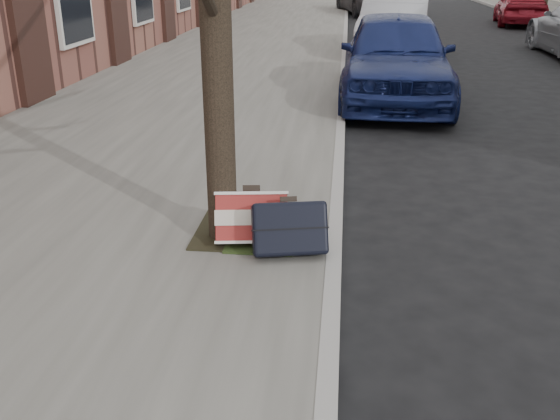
# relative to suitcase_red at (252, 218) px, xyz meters

# --- Properties ---
(ground) EXTENTS (120.00, 120.00, 0.00)m
(ground) POSITION_rel_suitcase_red_xyz_m (1.92, -0.98, -0.34)
(ground) COLOR black
(ground) RESTS_ON ground
(near_sidewalk) EXTENTS (5.00, 70.00, 0.12)m
(near_sidewalk) POSITION_rel_suitcase_red_xyz_m (-1.78, 14.02, -0.28)
(near_sidewalk) COLOR gray
(near_sidewalk) RESTS_ON ground
(dirt_patch) EXTENTS (0.85, 0.85, 0.02)m
(dirt_patch) POSITION_rel_suitcase_red_xyz_m (-0.08, 0.22, -0.21)
(dirt_patch) COLOR black
(dirt_patch) RESTS_ON near_sidewalk
(suitcase_red) EXTENTS (0.61, 0.39, 0.44)m
(suitcase_red) POSITION_rel_suitcase_red_xyz_m (0.00, 0.00, 0.00)
(suitcase_red) COLOR maroon
(suitcase_red) RESTS_ON near_sidewalk
(suitcase_navy) EXTENTS (0.64, 0.45, 0.45)m
(suitcase_navy) POSITION_rel_suitcase_red_xyz_m (0.32, -0.18, 0.01)
(suitcase_navy) COLOR black
(suitcase_navy) RESTS_ON near_sidewalk
(car_near_front) EXTENTS (1.91, 4.47, 1.50)m
(car_near_front) POSITION_rel_suitcase_red_xyz_m (1.53, 6.13, 0.41)
(car_near_front) COLOR #141E51
(car_near_front) RESTS_ON ground
(car_near_mid) EXTENTS (2.07, 4.58, 1.46)m
(car_near_mid) POSITION_rel_suitcase_red_xyz_m (1.87, 11.54, 0.39)
(car_near_mid) COLOR #ABACB3
(car_near_mid) RESTS_ON ground
(car_far_back) EXTENTS (2.14, 4.16, 1.36)m
(car_far_back) POSITION_rel_suitcase_red_xyz_m (6.89, 19.66, 0.34)
(car_far_back) COLOR maroon
(car_far_back) RESTS_ON ground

